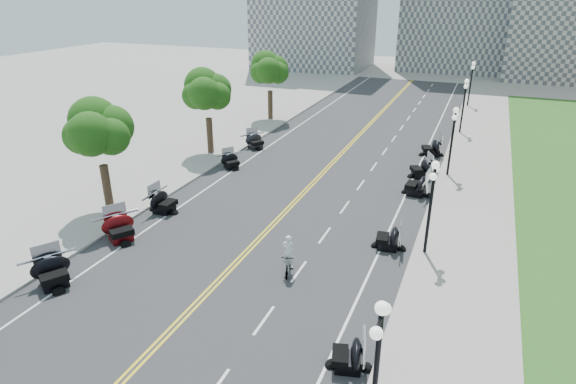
% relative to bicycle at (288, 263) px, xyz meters
% --- Properties ---
extents(ground, '(160.00, 160.00, 0.00)m').
position_rel_bicycle_xyz_m(ground, '(-2.77, 0.27, -0.57)').
color(ground, gray).
extents(road, '(16.00, 90.00, 0.01)m').
position_rel_bicycle_xyz_m(road, '(-2.77, 10.27, -0.57)').
color(road, '#333335').
rests_on(road, ground).
extents(centerline_yellow_a, '(0.12, 90.00, 0.00)m').
position_rel_bicycle_xyz_m(centerline_yellow_a, '(-2.89, 10.27, -0.56)').
color(centerline_yellow_a, yellow).
rests_on(centerline_yellow_a, road).
extents(centerline_yellow_b, '(0.12, 90.00, 0.00)m').
position_rel_bicycle_xyz_m(centerline_yellow_b, '(-2.65, 10.27, -0.56)').
color(centerline_yellow_b, yellow).
rests_on(centerline_yellow_b, road).
extents(edge_line_north, '(0.12, 90.00, 0.00)m').
position_rel_bicycle_xyz_m(edge_line_north, '(3.63, 10.27, -0.56)').
color(edge_line_north, white).
rests_on(edge_line_north, road).
extents(edge_line_south, '(0.12, 90.00, 0.00)m').
position_rel_bicycle_xyz_m(edge_line_south, '(-9.17, 10.27, -0.56)').
color(edge_line_south, white).
rests_on(edge_line_south, road).
extents(lane_dash_5, '(0.12, 2.00, 0.00)m').
position_rel_bicycle_xyz_m(lane_dash_5, '(0.43, -3.73, -0.56)').
color(lane_dash_5, white).
rests_on(lane_dash_5, road).
extents(lane_dash_6, '(0.12, 2.00, 0.00)m').
position_rel_bicycle_xyz_m(lane_dash_6, '(0.43, 0.27, -0.56)').
color(lane_dash_6, white).
rests_on(lane_dash_6, road).
extents(lane_dash_7, '(0.12, 2.00, 0.00)m').
position_rel_bicycle_xyz_m(lane_dash_7, '(0.43, 4.27, -0.56)').
color(lane_dash_7, white).
rests_on(lane_dash_7, road).
extents(lane_dash_8, '(0.12, 2.00, 0.00)m').
position_rel_bicycle_xyz_m(lane_dash_8, '(0.43, 8.27, -0.56)').
color(lane_dash_8, white).
rests_on(lane_dash_8, road).
extents(lane_dash_9, '(0.12, 2.00, 0.00)m').
position_rel_bicycle_xyz_m(lane_dash_9, '(0.43, 12.27, -0.56)').
color(lane_dash_9, white).
rests_on(lane_dash_9, road).
extents(lane_dash_10, '(0.12, 2.00, 0.00)m').
position_rel_bicycle_xyz_m(lane_dash_10, '(0.43, 16.27, -0.56)').
color(lane_dash_10, white).
rests_on(lane_dash_10, road).
extents(lane_dash_11, '(0.12, 2.00, 0.00)m').
position_rel_bicycle_xyz_m(lane_dash_11, '(0.43, 20.27, -0.56)').
color(lane_dash_11, white).
rests_on(lane_dash_11, road).
extents(lane_dash_12, '(0.12, 2.00, 0.00)m').
position_rel_bicycle_xyz_m(lane_dash_12, '(0.43, 24.27, -0.56)').
color(lane_dash_12, white).
rests_on(lane_dash_12, road).
extents(lane_dash_13, '(0.12, 2.00, 0.00)m').
position_rel_bicycle_xyz_m(lane_dash_13, '(0.43, 28.27, -0.56)').
color(lane_dash_13, white).
rests_on(lane_dash_13, road).
extents(lane_dash_14, '(0.12, 2.00, 0.00)m').
position_rel_bicycle_xyz_m(lane_dash_14, '(0.43, 32.27, -0.56)').
color(lane_dash_14, white).
rests_on(lane_dash_14, road).
extents(lane_dash_15, '(0.12, 2.00, 0.00)m').
position_rel_bicycle_xyz_m(lane_dash_15, '(0.43, 36.27, -0.56)').
color(lane_dash_15, white).
rests_on(lane_dash_15, road).
extents(lane_dash_16, '(0.12, 2.00, 0.00)m').
position_rel_bicycle_xyz_m(lane_dash_16, '(0.43, 40.27, -0.56)').
color(lane_dash_16, white).
rests_on(lane_dash_16, road).
extents(lane_dash_17, '(0.12, 2.00, 0.00)m').
position_rel_bicycle_xyz_m(lane_dash_17, '(0.43, 44.27, -0.56)').
color(lane_dash_17, white).
rests_on(lane_dash_17, road).
extents(lane_dash_18, '(0.12, 2.00, 0.00)m').
position_rel_bicycle_xyz_m(lane_dash_18, '(0.43, 48.27, -0.56)').
color(lane_dash_18, white).
rests_on(lane_dash_18, road).
extents(lane_dash_19, '(0.12, 2.00, 0.00)m').
position_rel_bicycle_xyz_m(lane_dash_19, '(0.43, 52.27, -0.56)').
color(lane_dash_19, white).
rests_on(lane_dash_19, road).
extents(sidewalk_north, '(5.00, 90.00, 0.15)m').
position_rel_bicycle_xyz_m(sidewalk_north, '(7.73, 10.27, -0.50)').
color(sidewalk_north, '#9E9991').
rests_on(sidewalk_north, ground).
extents(sidewalk_south, '(5.00, 90.00, 0.15)m').
position_rel_bicycle_xyz_m(sidewalk_south, '(-13.27, 10.27, -0.50)').
color(sidewalk_south, '#9E9991').
rests_on(sidewalk_south, ground).
extents(street_lamp_1, '(0.50, 1.20, 4.90)m').
position_rel_bicycle_xyz_m(street_lamp_1, '(5.83, -7.73, 2.03)').
color(street_lamp_1, black).
rests_on(street_lamp_1, sidewalk_north).
extents(street_lamp_2, '(0.50, 1.20, 4.90)m').
position_rel_bicycle_xyz_m(street_lamp_2, '(5.83, 4.27, 2.03)').
color(street_lamp_2, black).
rests_on(street_lamp_2, sidewalk_north).
extents(street_lamp_3, '(0.50, 1.20, 4.90)m').
position_rel_bicycle_xyz_m(street_lamp_3, '(5.83, 16.27, 2.03)').
color(street_lamp_3, black).
rests_on(street_lamp_3, sidewalk_north).
extents(street_lamp_4, '(0.50, 1.20, 4.90)m').
position_rel_bicycle_xyz_m(street_lamp_4, '(5.83, 28.27, 2.03)').
color(street_lamp_4, black).
rests_on(street_lamp_4, sidewalk_north).
extents(street_lamp_5, '(0.50, 1.20, 4.90)m').
position_rel_bicycle_xyz_m(street_lamp_5, '(5.83, 40.27, 2.03)').
color(street_lamp_5, black).
rests_on(street_lamp_5, sidewalk_north).
extents(tree_2, '(4.80, 4.80, 9.20)m').
position_rel_bicycle_xyz_m(tree_2, '(-12.77, 2.27, 4.18)').
color(tree_2, '#235619').
rests_on(tree_2, sidewalk_south).
extents(tree_3, '(4.80, 4.80, 9.20)m').
position_rel_bicycle_xyz_m(tree_3, '(-12.77, 14.27, 4.18)').
color(tree_3, '#235619').
rests_on(tree_3, sidewalk_south).
extents(tree_4, '(4.80, 4.80, 9.20)m').
position_rel_bicycle_xyz_m(tree_4, '(-12.77, 26.27, 4.18)').
color(tree_4, '#235619').
rests_on(tree_4, sidewalk_south).
extents(motorcycle_n_4, '(2.24, 2.24, 1.28)m').
position_rel_bicycle_xyz_m(motorcycle_n_4, '(4.37, -5.00, 0.07)').
color(motorcycle_n_4, black).
rests_on(motorcycle_n_4, road).
extents(motorcycle_n_6, '(2.17, 2.17, 1.36)m').
position_rel_bicycle_xyz_m(motorcycle_n_6, '(3.95, 4.21, 0.11)').
color(motorcycle_n_6, black).
rests_on(motorcycle_n_6, road).
extents(motorcycle_n_8, '(2.34, 2.34, 1.52)m').
position_rel_bicycle_xyz_m(motorcycle_n_8, '(4.25, 12.01, 0.19)').
color(motorcycle_n_8, black).
rests_on(motorcycle_n_8, road).
extents(motorcycle_n_9, '(2.80, 2.80, 1.46)m').
position_rel_bicycle_xyz_m(motorcycle_n_9, '(4.04, 15.39, 0.16)').
color(motorcycle_n_9, black).
rests_on(motorcycle_n_9, road).
extents(motorcycle_n_10, '(2.76, 2.76, 1.51)m').
position_rel_bicycle_xyz_m(motorcycle_n_10, '(4.13, 20.63, 0.18)').
color(motorcycle_n_10, black).
rests_on(motorcycle_n_10, road).
extents(motorcycle_s_4, '(3.02, 3.02, 1.54)m').
position_rel_bicycle_xyz_m(motorcycle_s_4, '(-9.59, -5.09, 0.20)').
color(motorcycle_s_4, black).
rests_on(motorcycle_s_4, road).
extents(motorcycle_s_5, '(3.06, 3.06, 1.55)m').
position_rel_bicycle_xyz_m(motorcycle_s_5, '(-9.68, -0.43, 0.20)').
color(motorcycle_s_5, '#590A0C').
rests_on(motorcycle_s_5, road).
extents(motorcycle_s_6, '(2.10, 2.10, 1.47)m').
position_rel_bicycle_xyz_m(motorcycle_s_6, '(-9.62, 3.44, 0.16)').
color(motorcycle_s_6, black).
rests_on(motorcycle_s_6, road).
extents(motorcycle_s_8, '(2.46, 2.46, 1.23)m').
position_rel_bicycle_xyz_m(motorcycle_s_8, '(-9.55, 11.84, 0.05)').
color(motorcycle_s_8, black).
rests_on(motorcycle_s_8, road).
extents(motorcycle_s_9, '(2.74, 2.74, 1.37)m').
position_rel_bicycle_xyz_m(motorcycle_s_9, '(-10.01, 17.00, 0.12)').
color(motorcycle_s_9, black).
rests_on(motorcycle_s_9, road).
extents(bicycle, '(1.01, 1.97, 1.14)m').
position_rel_bicycle_xyz_m(bicycle, '(0.00, 0.00, 0.00)').
color(bicycle, '#A51414').
rests_on(bicycle, road).
extents(cyclist_rider, '(0.62, 0.40, 1.69)m').
position_rel_bicycle_xyz_m(cyclist_rider, '(0.00, 0.00, 1.41)').
color(cyclist_rider, silver).
rests_on(cyclist_rider, bicycle).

